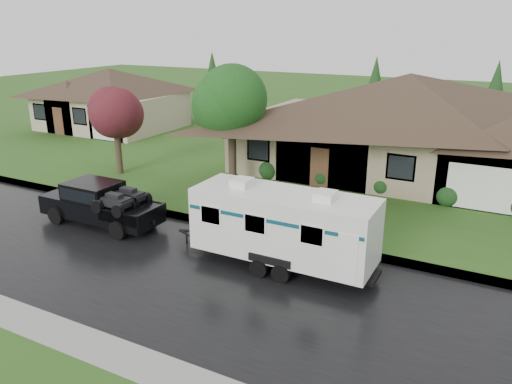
{
  "coord_description": "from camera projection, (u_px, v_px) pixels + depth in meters",
  "views": [
    {
      "loc": [
        7.48,
        -14.73,
        8.31
      ],
      "look_at": [
        -1.31,
        2.0,
        1.93
      ],
      "focal_mm": 35.0,
      "sensor_mm": 36.0,
      "label": 1
    }
  ],
  "objects": [
    {
      "name": "travel_trailer",
      "position": [
        284.0,
        224.0,
        17.51
      ],
      "size": [
        6.86,
        2.41,
        3.08
      ],
      "color": "white",
      "rests_on": "ground"
    },
    {
      "name": "house_far",
      "position": [
        111.0,
        94.0,
        40.25
      ],
      "size": [
        10.8,
        8.64,
        5.8
      ],
      "color": "tan",
      "rests_on": "lawn"
    },
    {
      "name": "ground",
      "position": [
        262.0,
        262.0,
        18.31
      ],
      "size": [
        140.0,
        140.0,
        0.0
      ],
      "primitive_type": "plane",
      "color": "#2D561A",
      "rests_on": "ground"
    },
    {
      "name": "tree_red",
      "position": [
        115.0,
        113.0,
        27.71
      ],
      "size": [
        3.03,
        3.03,
        5.02
      ],
      "color": "#382B1E",
      "rests_on": "lawn"
    },
    {
      "name": "curb",
      "position": [
        287.0,
        238.0,
        20.18
      ],
      "size": [
        140.0,
        0.5,
        0.15
      ],
      "primitive_type": "cube",
      "color": "gray",
      "rests_on": "ground"
    },
    {
      "name": "shrub_row",
      "position": [
        382.0,
        185.0,
        25.03
      ],
      "size": [
        13.6,
        1.0,
        1.0
      ],
      "color": "#143814",
      "rests_on": "lawn"
    },
    {
      "name": "road",
      "position": [
        235.0,
        286.0,
        16.63
      ],
      "size": [
        140.0,
        8.0,
        0.01
      ],
      "primitive_type": "cube",
      "color": "black",
      "rests_on": "ground"
    },
    {
      "name": "house_main",
      "position": [
        412.0,
        113.0,
        27.76
      ],
      "size": [
        19.44,
        10.8,
        6.9
      ],
      "color": "#9A8768",
      "rests_on": "lawn"
    },
    {
      "name": "lawn",
      "position": [
        372.0,
        164.0,
        30.87
      ],
      "size": [
        140.0,
        26.0,
        0.15
      ],
      "primitive_type": "cube",
      "color": "#2D561A",
      "rests_on": "ground"
    },
    {
      "name": "tree_left_green",
      "position": [
        232.0,
        104.0,
        25.38
      ],
      "size": [
        3.73,
        3.73,
        6.18
      ],
      "color": "#382B1E",
      "rests_on": "lawn"
    },
    {
      "name": "pickup_truck",
      "position": [
        99.0,
        202.0,
        21.59
      ],
      "size": [
        5.56,
        2.11,
        1.85
      ],
      "color": "black",
      "rests_on": "ground"
    }
  ]
}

